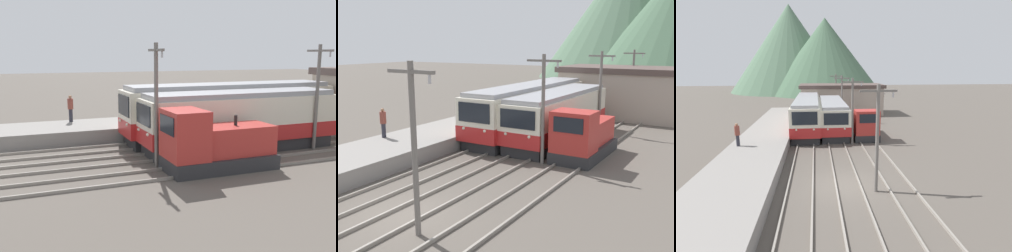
{
  "view_description": "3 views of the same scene",
  "coord_description": "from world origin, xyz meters",
  "views": [
    {
      "loc": [
        19.5,
        2.46,
        5.53
      ],
      "look_at": [
        -1.27,
        10.61,
        1.42
      ],
      "focal_mm": 42.0,
      "sensor_mm": 36.0,
      "label": 1
    },
    {
      "loc": [
        10.92,
        -10.25,
        6.57
      ],
      "look_at": [
        -0.66,
        8.84,
        1.9
      ],
      "focal_mm": 42.0,
      "sensor_mm": 36.0,
      "label": 2
    },
    {
      "loc": [
        -1.57,
        -14.49,
        6.81
      ],
      "look_at": [
        1.11,
        10.53,
        1.34
      ],
      "focal_mm": 28.0,
      "sensor_mm": 36.0,
      "label": 3
    }
  ],
  "objects": [
    {
      "name": "shunting_locomotive",
      "position": [
        3.2,
        11.22,
        1.21
      ],
      "size": [
        2.4,
        5.46,
        3.0
      ],
      "color": "#28282B",
      "rests_on": "ground"
    },
    {
      "name": "commuter_train_left",
      "position": [
        -2.6,
        15.49,
        1.7
      ],
      "size": [
        2.84,
        14.4,
        3.66
      ],
      "color": "#28282B",
      "rests_on": "ground"
    },
    {
      "name": "person_on_platform",
      "position": [
        -7.71,
        5.97,
        1.92
      ],
      "size": [
        0.38,
        0.38,
        1.83
      ],
      "color": "#282833",
      "rests_on": "platform_left"
    },
    {
      "name": "commuter_train_center",
      "position": [
        0.2,
        14.52,
        1.6
      ],
      "size": [
        2.84,
        11.85,
        3.42
      ],
      "color": "#28282B",
      "rests_on": "ground"
    },
    {
      "name": "catenary_mast_far",
      "position": [
        1.71,
        18.65,
        3.33
      ],
      "size": [
        2.0,
        0.2,
        6.05
      ],
      "color": "slate",
      "rests_on": "ground"
    },
    {
      "name": "catenary_mast_mid",
      "position": [
        1.71,
        8.84,
        3.33
      ],
      "size": [
        2.0,
        0.2,
        6.05
      ],
      "color": "slate",
      "rests_on": "ground"
    }
  ]
}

